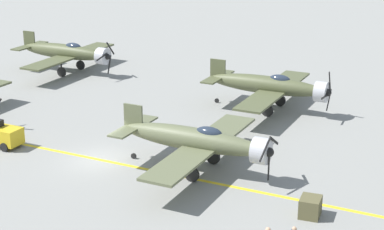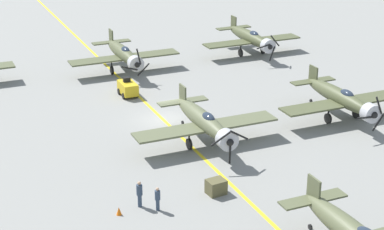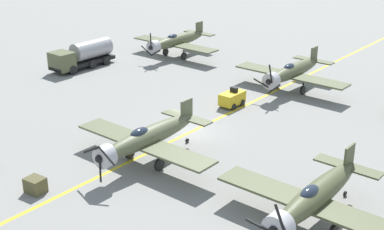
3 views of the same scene
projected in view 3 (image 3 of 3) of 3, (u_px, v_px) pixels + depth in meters
ground_plane at (190, 132)px, 44.57m from camera, size 400.00×400.00×0.00m
taxiway_stripe at (190, 132)px, 44.57m from camera, size 0.30×160.00×0.01m
airplane_near_right at (176, 41)px, 65.58m from camera, size 12.00×9.98×3.80m
airplane_mid_left at (315, 197)px, 30.90m from camera, size 12.00×9.98×3.67m
airplane_near_center at (292, 71)px, 53.77m from camera, size 12.00×9.98×3.78m
airplane_mid_center at (147, 138)px, 38.66m from camera, size 12.00×9.98×3.65m
fuel_tanker at (82, 55)px, 61.47m from camera, size 2.67×8.00×2.98m
tow_tractor at (232, 98)px, 50.04m from camera, size 1.57×2.60×1.79m
supply_crate_by_tanker at (35, 185)px, 35.19m from camera, size 1.36×1.17×1.05m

